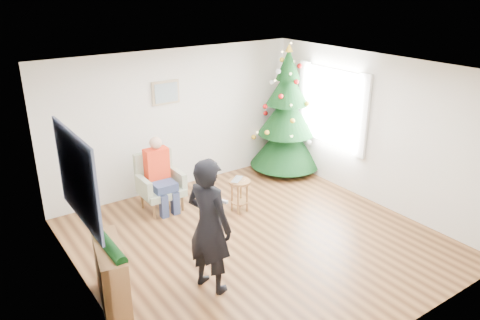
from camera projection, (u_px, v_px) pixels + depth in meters
floor at (257, 240)px, 7.16m from camera, size 5.00×5.00×0.00m
ceiling at (260, 70)px, 6.21m from camera, size 5.00×5.00×0.00m
wall_back at (177, 120)px, 8.59m from camera, size 5.00×0.00×5.00m
wall_front at (405, 234)px, 4.77m from camera, size 5.00×0.00×5.00m
wall_left at (84, 207)px, 5.35m from camera, size 0.00×5.00×5.00m
wall_right at (375, 130)px, 8.01m from camera, size 0.00×5.00×5.00m
window_panel at (332, 107)px, 8.69m from camera, size 0.04×1.30×1.40m
curtains at (331, 107)px, 8.67m from camera, size 0.05×1.75×1.50m
christmas_tree at (287, 116)px, 9.34m from camera, size 1.43×1.43×2.59m
stool at (240, 196)px, 7.95m from camera, size 0.38×0.38×0.57m
laptop at (240, 180)px, 7.84m from camera, size 0.37×0.35×0.02m
armchair at (160, 189)px, 8.03m from camera, size 0.73×0.66×0.98m
seated_person at (160, 174)px, 7.88m from camera, size 0.40×0.58×1.29m
standing_man at (209, 226)px, 5.76m from camera, size 0.61×0.75×1.78m
game_controller at (223, 201)px, 5.73m from camera, size 0.08×0.13×0.04m
console at (112, 275)px, 5.64m from camera, size 0.51×1.04×0.80m
garland at (108, 245)px, 5.49m from camera, size 0.14×0.90×0.14m
tapestry at (77, 177)px, 5.51m from camera, size 0.03×1.50×1.15m
framed_picture at (166, 93)px, 8.26m from camera, size 0.52×0.05×0.42m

